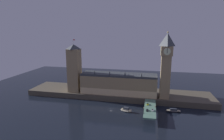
{
  "coord_description": "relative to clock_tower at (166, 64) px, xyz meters",
  "views": [
    {
      "loc": [
        39.35,
        -177.4,
        78.88
      ],
      "look_at": [
        -3.28,
        20.0,
        36.71
      ],
      "focal_mm": 30.0,
      "sensor_mm": 36.0,
      "label": 1
    }
  ],
  "objects": [
    {
      "name": "embankment",
      "position": [
        -54.21,
        12.44,
        -41.28
      ],
      "size": [
        220.0,
        42.0,
        6.45
      ],
      "color": "#4C4438",
      "rests_on": "ground_plane"
    },
    {
      "name": "clock_tower",
      "position": [
        0.0,
        0.0,
        0.0
      ],
      "size": [
        12.45,
        12.56,
        72.06
      ],
      "color": "#9E845B",
      "rests_on": "embankment"
    },
    {
      "name": "boat_upstream",
      "position": [
        -37.84,
        -30.8,
        -42.82
      ],
      "size": [
        12.58,
        7.57,
        4.61
      ],
      "color": "#B2A893",
      "rests_on": "ground_plane"
    },
    {
      "name": "car_southbound_lead",
      "position": [
        -12.27,
        -38.79,
        -37.06
      ],
      "size": [
        1.89,
        4.15,
        1.42
      ],
      "color": "silver",
      "rests_on": "bridge"
    },
    {
      "name": "ground_plane",
      "position": [
        -54.21,
        -26.56,
        -44.5
      ],
      "size": [
        400.0,
        400.0,
        0.0
      ],
      "primitive_type": "plane",
      "color": "black"
    },
    {
      "name": "parliament_hall",
      "position": [
        -51.93,
        5.4,
        -26.25
      ],
      "size": [
        87.81,
        23.26,
        28.45
      ],
      "color": "#9E845B",
      "rests_on": "embankment"
    },
    {
      "name": "victoria_tower",
      "position": [
        -105.64,
        1.77,
        -9.33
      ],
      "size": [
        13.95,
        13.95,
        63.23
      ],
      "color": "#9E845B",
      "rests_on": "embankment"
    },
    {
      "name": "pedestrian_far_rail",
      "position": [
        -19.56,
        -21.49,
        -36.78
      ],
      "size": [
        0.38,
        0.38,
        1.78
      ],
      "color": "black",
      "rests_on": "bridge"
    },
    {
      "name": "boat_downstream",
      "position": [
        8.08,
        -21.97,
        -43.12
      ],
      "size": [
        15.18,
        4.96,
        3.79
      ],
      "color": "#28282D",
      "rests_on": "ground_plane"
    },
    {
      "name": "car_northbound_lead",
      "position": [
        -17.13,
        -25.07,
        -37.05
      ],
      "size": [
        1.94,
        3.85,
        1.44
      ],
      "color": "yellow",
      "rests_on": "bridge"
    },
    {
      "name": "bridge",
      "position": [
        -14.7,
        -31.56,
        -39.48
      ],
      "size": [
        11.05,
        46.0,
        6.78
      ],
      "color": "slate",
      "rests_on": "ground_plane"
    },
    {
      "name": "car_northbound_trail",
      "position": [
        -17.13,
        -39.66,
        -37.09
      ],
      "size": [
        1.87,
        4.47,
        1.34
      ],
      "color": "black",
      "rests_on": "bridge"
    },
    {
      "name": "pedestrian_mid_walk",
      "position": [
        -9.84,
        -30.24,
        -36.75
      ],
      "size": [
        0.38,
        0.38,
        1.83
      ],
      "color": "black",
      "rests_on": "bridge"
    },
    {
      "name": "street_lamp_near",
      "position": [
        -19.96,
        -46.28,
        -34.02
      ],
      "size": [
        1.34,
        0.6,
        5.9
      ],
      "color": "#2D3333",
      "rests_on": "bridge"
    }
  ]
}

